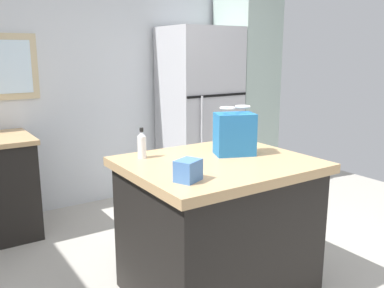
{
  "coord_description": "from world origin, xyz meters",
  "views": [
    {
      "loc": [
        -1.53,
        -1.88,
        1.59
      ],
      "look_at": [
        0.01,
        0.46,
        0.97
      ],
      "focal_mm": 39.04,
      "sensor_mm": 36.0,
      "label": 1
    }
  ],
  "objects_px": {
    "tall_cabinet": "(246,90)",
    "shopping_bag": "(235,134)",
    "bottle": "(142,145)",
    "kitchen_island": "(217,227)",
    "refrigerator": "(199,113)",
    "small_box": "(188,170)"
  },
  "relations": [
    {
      "from": "tall_cabinet",
      "to": "kitchen_island",
      "type": "bearing_deg",
      "value": -134.38
    },
    {
      "from": "kitchen_island",
      "to": "shopping_bag",
      "type": "bearing_deg",
      "value": 19.34
    },
    {
      "from": "kitchen_island",
      "to": "bottle",
      "type": "relative_size",
      "value": 5.79
    },
    {
      "from": "bottle",
      "to": "tall_cabinet",
      "type": "bearing_deg",
      "value": 34.53
    },
    {
      "from": "small_box",
      "to": "shopping_bag",
      "type": "bearing_deg",
      "value": 29.18
    },
    {
      "from": "bottle",
      "to": "small_box",
      "type": "bearing_deg",
      "value": -91.61
    },
    {
      "from": "refrigerator",
      "to": "shopping_bag",
      "type": "distance_m",
      "value": 1.91
    },
    {
      "from": "shopping_bag",
      "to": "small_box",
      "type": "bearing_deg",
      "value": -150.82
    },
    {
      "from": "refrigerator",
      "to": "tall_cabinet",
      "type": "relative_size",
      "value": 0.81
    },
    {
      "from": "shopping_bag",
      "to": "tall_cabinet",
      "type": "bearing_deg",
      "value": 47.75
    },
    {
      "from": "kitchen_island",
      "to": "small_box",
      "type": "distance_m",
      "value": 0.69
    },
    {
      "from": "shopping_bag",
      "to": "small_box",
      "type": "distance_m",
      "value": 0.66
    },
    {
      "from": "small_box",
      "to": "tall_cabinet",
      "type": "bearing_deg",
      "value": 43.65
    },
    {
      "from": "shopping_bag",
      "to": "small_box",
      "type": "xyz_separation_m",
      "value": [
        -0.57,
        -0.32,
        -0.08
      ]
    },
    {
      "from": "tall_cabinet",
      "to": "shopping_bag",
      "type": "xyz_separation_m",
      "value": [
        -1.54,
        -1.7,
        -0.08
      ]
    },
    {
      "from": "bottle",
      "to": "refrigerator",
      "type": "bearing_deg",
      "value": 45.23
    },
    {
      "from": "refrigerator",
      "to": "small_box",
      "type": "distance_m",
      "value": 2.48
    },
    {
      "from": "refrigerator",
      "to": "shopping_bag",
      "type": "bearing_deg",
      "value": -117.29
    },
    {
      "from": "kitchen_island",
      "to": "refrigerator",
      "type": "height_order",
      "value": "refrigerator"
    },
    {
      "from": "tall_cabinet",
      "to": "small_box",
      "type": "xyz_separation_m",
      "value": [
        -2.11,
        -2.02,
        -0.17
      ]
    },
    {
      "from": "kitchen_island",
      "to": "refrigerator",
      "type": "xyz_separation_m",
      "value": [
        1.06,
        1.76,
        0.46
      ]
    },
    {
      "from": "tall_cabinet",
      "to": "bottle",
      "type": "height_order",
      "value": "tall_cabinet"
    }
  ]
}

